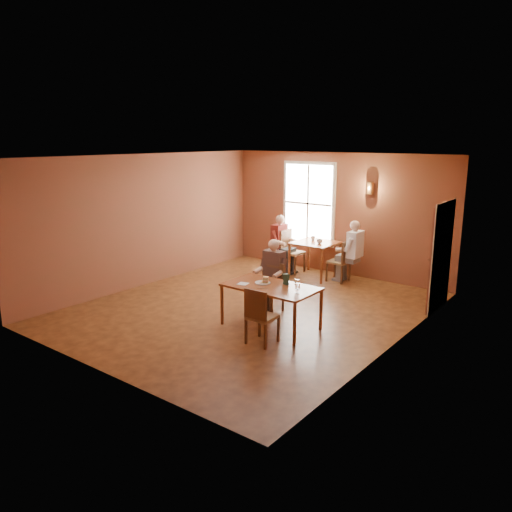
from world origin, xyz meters
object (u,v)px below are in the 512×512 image
Objects in this scene: second_table at (315,259)px; diner_maroon at (292,245)px; chair_diner_white at (338,261)px; diner_main at (269,279)px; chair_diner_maroon at (293,252)px; diner_white at (340,252)px; main_table at (271,307)px; chair_diner_main at (269,288)px; chair_empty at (262,315)px.

second_table is 0.73m from diner_maroon.
diner_maroon is (-1.33, 0.00, 0.21)m from chair_diner_white.
chair_diner_maroon is (-1.26, 2.78, -0.14)m from diner_main.
diner_white reaches higher than diner_main.
diner_main is 0.96× the size of diner_maroon.
main_table is 1.73× the size of chair_diner_main.
chair_diner_main is 0.71× the size of diner_main.
chair_diner_main is at bearing 119.75° from chair_empty.
chair_diner_maroon is (-1.76, 3.40, 0.15)m from main_table.
second_table reaches higher than main_table.
chair_diner_main is 0.89× the size of chair_diner_maroon.
diner_white reaches higher than main_table.
diner_main is at bearing 178.62° from diner_white.
diner_white is 1.02× the size of diner_maroon.
chair_diner_maroon is 0.77× the size of diner_maroon.
main_table is at bearing -172.73° from diner_white.
chair_diner_white is 0.71× the size of diner_maroon.
diner_main is at bearing 90.00° from chair_diner_main.
diner_white is 1.33× the size of chair_diner_maroon.
main_table is at bearing 27.84° from diner_maroon.
second_table is 0.69× the size of diner_white.
chair_diner_maroon is (-0.65, 0.00, 0.11)m from second_table.
diner_maroon is at bearing 115.57° from chair_empty.
chair_diner_white is (-0.77, 4.07, 0.01)m from chair_empty.
diner_main reaches higher than chair_diner_main.
chair_diner_white is at bearing -90.76° from diner_main.
diner_white is (-0.74, 4.07, 0.23)m from chair_empty.
chair_diner_main is 2.81m from second_table.
diner_white is (0.68, 0.00, 0.28)m from second_table.
second_table is 0.65m from chair_diner_white.
chair_empty is 4.14m from diner_white.
chair_diner_main is at bearing 25.22° from diner_maroon.
chair_empty is at bearing 27.02° from chair_diner_maroon.
main_table is 3.85m from diner_maroon.
diner_maroon is at bearing 90.00° from diner_white.
diner_main is (-0.50, 0.62, 0.29)m from main_table.
diner_main is at bearing 128.88° from main_table.
diner_main reaches higher than chair_diner_white.
chair_diner_main is 0.68× the size of diner_maroon.
chair_diner_white is 0.70× the size of diner_white.
chair_empty is at bearing -70.70° from second_table.
chair_diner_main is at bearing 24.71° from chair_diner_maroon.
diner_maroon reaches higher than chair_diner_main.
chair_empty reaches higher than second_table.
chair_empty is 0.69× the size of diner_maroon.
diner_main is at bearing -77.54° from second_table.
diner_white reaches higher than chair_empty.
main_table is 3.44m from diner_white.
chair_diner_maroon is at bearing -65.29° from chair_diner_main.
chair_diner_main is at bearing 179.24° from chair_diner_white.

